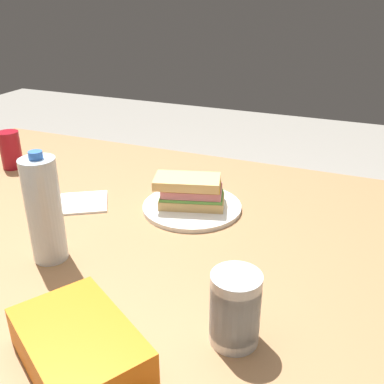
% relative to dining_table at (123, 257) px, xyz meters
% --- Properties ---
extents(dining_table, '(1.72, 1.16, 0.75)m').
position_rel_dining_table_xyz_m(dining_table, '(0.00, 0.00, 0.00)').
color(dining_table, '#9E7047').
rests_on(dining_table, ground_plane).
extents(paper_plate, '(0.26, 0.26, 0.01)m').
position_rel_dining_table_xyz_m(paper_plate, '(-0.11, -0.18, 0.08)').
color(paper_plate, white).
rests_on(paper_plate, dining_table).
extents(sandwich, '(0.20, 0.14, 0.08)m').
position_rel_dining_table_xyz_m(sandwich, '(-0.11, -0.17, 0.13)').
color(sandwich, '#DBB26B').
rests_on(sandwich, paper_plate).
extents(soda_can_red, '(0.07, 0.07, 0.12)m').
position_rel_dining_table_xyz_m(soda_can_red, '(0.54, -0.23, 0.14)').
color(soda_can_red, maroon).
rests_on(soda_can_red, dining_table).
extents(chip_bag, '(0.27, 0.25, 0.07)m').
position_rel_dining_table_xyz_m(chip_bag, '(-0.16, 0.39, 0.11)').
color(chip_bag, orange).
rests_on(chip_bag, dining_table).
extents(water_bottle_tall, '(0.07, 0.07, 0.25)m').
position_rel_dining_table_xyz_m(water_bottle_tall, '(0.08, 0.16, 0.19)').
color(water_bottle_tall, silver).
rests_on(water_bottle_tall, dining_table).
extents(plastic_cup_stack, '(0.08, 0.08, 0.13)m').
position_rel_dining_table_xyz_m(plastic_cup_stack, '(-0.36, 0.24, 0.14)').
color(plastic_cup_stack, silver).
rests_on(plastic_cup_stack, dining_table).
extents(paper_napkin, '(0.18, 0.18, 0.01)m').
position_rel_dining_table_xyz_m(paper_napkin, '(0.17, -0.09, 0.08)').
color(paper_napkin, white).
rests_on(paper_napkin, dining_table).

